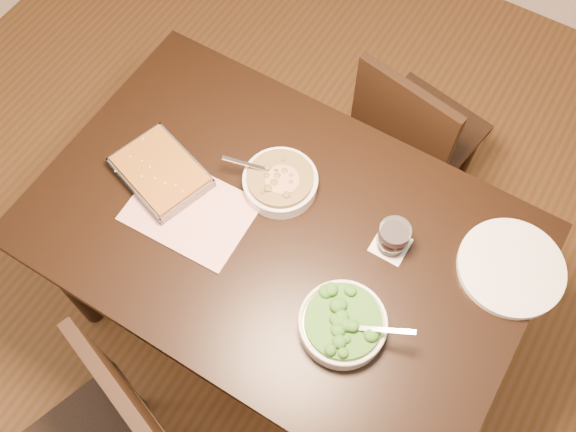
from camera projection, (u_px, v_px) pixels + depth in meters
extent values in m
plane|color=#442E13|center=(282.00, 316.00, 2.47)|extent=(4.00, 4.00, 0.00)
cube|color=black|center=(280.00, 234.00, 1.82)|extent=(1.40, 0.90, 0.04)
cube|color=black|center=(280.00, 244.00, 1.89)|extent=(1.26, 0.76, 0.08)
cylinder|color=black|center=(67.00, 280.00, 2.16)|extent=(0.07, 0.07, 0.71)
cylinder|color=black|center=(194.00, 126.00, 2.45)|extent=(0.07, 0.07, 0.71)
cylinder|color=black|center=(495.00, 284.00, 2.15)|extent=(0.07, 0.07, 0.71)
cube|color=#A8303C|center=(191.00, 211.00, 1.83)|extent=(0.35, 0.27, 0.01)
cube|color=white|center=(391.00, 245.00, 1.78)|extent=(0.10, 0.10, 0.00)
cylinder|color=silver|center=(280.00, 183.00, 1.85)|extent=(0.22, 0.22, 0.04)
torus|color=silver|center=(280.00, 179.00, 1.83)|extent=(0.22, 0.22, 0.01)
cylinder|color=#39240F|center=(280.00, 178.00, 1.83)|extent=(0.19, 0.19, 0.02)
cube|color=silver|center=(257.00, 173.00, 1.82)|extent=(0.13, 0.06, 0.04)
cylinder|color=maroon|center=(282.00, 179.00, 1.82)|extent=(0.10, 0.10, 0.00)
cylinder|color=silver|center=(342.00, 325.00, 1.66)|extent=(0.23, 0.23, 0.04)
torus|color=silver|center=(343.00, 322.00, 1.63)|extent=(0.23, 0.23, 0.01)
cylinder|color=#144811|center=(343.00, 321.00, 1.63)|extent=(0.20, 0.20, 0.02)
cube|color=silver|center=(372.00, 324.00, 1.61)|extent=(0.14, 0.07, 0.05)
cube|color=silver|center=(162.00, 176.00, 1.88)|extent=(0.31, 0.27, 0.01)
cube|color=#623C0E|center=(161.00, 172.00, 1.86)|extent=(0.29, 0.25, 0.04)
cube|color=silver|center=(187.00, 154.00, 1.89)|extent=(0.26, 0.09, 0.04)
cube|color=silver|center=(134.00, 191.00, 1.84)|extent=(0.26, 0.09, 0.04)
cube|color=silver|center=(188.00, 202.00, 1.82)|extent=(0.06, 0.19, 0.04)
cube|color=silver|center=(135.00, 144.00, 1.91)|extent=(0.06, 0.19, 0.04)
cylinder|color=black|center=(392.00, 239.00, 1.75)|extent=(0.08, 0.08, 0.07)
cylinder|color=silver|center=(395.00, 232.00, 1.71)|extent=(0.09, 0.09, 0.03)
cylinder|color=white|center=(511.00, 267.00, 1.74)|extent=(0.29, 0.29, 0.02)
cylinder|color=black|center=(128.00, 393.00, 2.14)|extent=(0.04, 0.04, 0.40)
cube|color=black|center=(131.00, 405.00, 1.68)|extent=(0.40, 0.16, 0.44)
cube|color=black|center=(420.00, 132.00, 2.39)|extent=(0.45, 0.45, 0.04)
cylinder|color=black|center=(468.00, 159.00, 2.58)|extent=(0.03, 0.03, 0.38)
cylinder|color=black|center=(419.00, 213.00, 2.47)|extent=(0.03, 0.03, 0.38)
cylinder|color=black|center=(403.00, 115.00, 2.68)|extent=(0.03, 0.03, 0.38)
cylinder|color=black|center=(354.00, 165.00, 2.57)|extent=(0.03, 0.03, 0.38)
cube|color=black|center=(401.00, 126.00, 2.13)|extent=(0.39, 0.10, 0.41)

